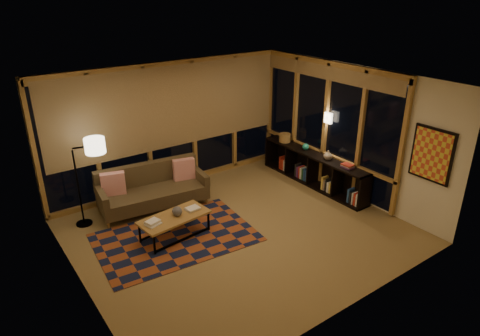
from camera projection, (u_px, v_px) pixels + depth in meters
floor at (238, 231)px, 7.74m from camera, size 5.50×5.00×0.01m
ceiling at (238, 82)px, 6.67m from camera, size 5.50×5.00×0.01m
walls at (238, 162)px, 7.20m from camera, size 5.51×5.01×2.70m
window_wall_back at (171, 126)px, 9.01m from camera, size 5.30×0.16×2.60m
window_wall_right at (324, 125)px, 9.09m from camera, size 0.16×3.70×2.60m
wall_art at (432, 155)px, 7.24m from camera, size 0.06×0.74×0.94m
wall_sconce at (328, 118)px, 8.86m from camera, size 0.12×0.18×0.22m
sofa at (153, 189)px, 8.35m from camera, size 2.15×1.08×0.84m
pillow_left at (113, 184)px, 8.06m from camera, size 0.47×0.27×0.45m
pillow_right at (184, 169)px, 8.70m from camera, size 0.46×0.24×0.43m
area_rug at (176, 237)px, 7.53m from camera, size 2.83×2.01×0.01m
coffee_table at (175, 226)px, 7.49m from camera, size 1.28×0.70×0.41m
book_stack_a at (153, 222)px, 7.15m from camera, size 0.25×0.22×0.06m
book_stack_b at (193, 209)px, 7.61m from camera, size 0.24×0.20×0.05m
ceramic_pot at (177, 211)px, 7.39m from camera, size 0.18×0.18×0.18m
floor_lamp at (78, 184)px, 7.63m from camera, size 0.62×0.47×1.65m
bookshelf at (313, 169)px, 9.41m from camera, size 0.40×2.88×0.72m
basket at (285, 138)px, 9.93m from camera, size 0.33×0.33×0.20m
teal_bowl at (306, 147)px, 9.44m from camera, size 0.18×0.18×0.15m
vase at (328, 155)px, 8.94m from camera, size 0.20×0.20×0.19m
shelf_book_stack at (348, 166)px, 8.56m from camera, size 0.25×0.30×0.08m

